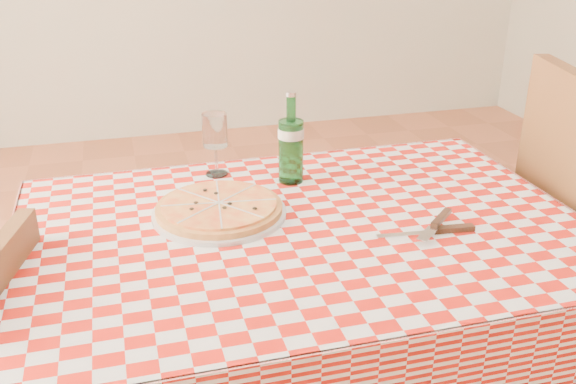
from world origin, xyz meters
The scene contains 6 objects.
dining_table centered at (0.00, 0.00, 0.66)m, with size 1.20×0.80×0.75m.
tablecloth centered at (0.00, 0.00, 0.75)m, with size 1.30×0.90×0.01m, color #A8130A.
pizza_plate centered at (-0.18, 0.10, 0.78)m, with size 0.32×0.32×0.04m, color gold, non-canonical shape.
water_bottle centered at (0.04, 0.26, 0.88)m, with size 0.07×0.07×0.24m, color #175F23, non-canonical shape.
wine_glass centered at (-0.14, 0.36, 0.84)m, with size 0.07×0.07×0.17m, color white, non-canonical shape.
cutlery centered at (0.27, -0.12, 0.77)m, with size 0.24×0.20×0.03m, color silver, non-canonical shape.
Camera 1 is at (-0.38, -1.26, 1.43)m, focal length 40.00 mm.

